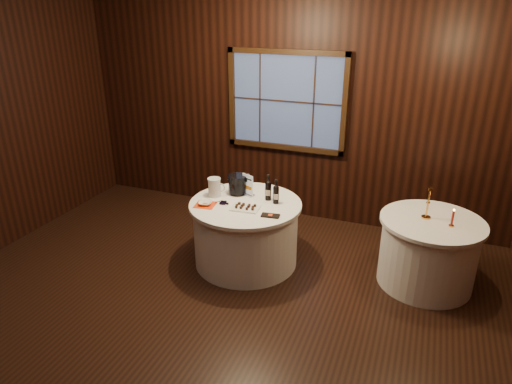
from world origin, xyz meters
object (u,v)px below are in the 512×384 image
at_px(side_table, 428,252).
at_px(sign_stand, 248,188).
at_px(port_bottle_right, 276,193).
at_px(glass_pitcher, 215,187).
at_px(grape_bunch, 224,203).
at_px(red_candle, 452,219).
at_px(brass_candlestick, 427,207).
at_px(cracker_bowl, 205,203).
at_px(ice_bucket, 237,184).
at_px(chocolate_box, 270,216).
at_px(port_bottle_left, 268,189).
at_px(main_table, 246,233).
at_px(chocolate_plate, 245,207).

distance_m(side_table, sign_stand, 2.10).
xyz_separation_m(port_bottle_right, glass_pitcher, (-0.73, -0.07, -0.01)).
xyz_separation_m(grape_bunch, red_candle, (2.39, 0.34, 0.06)).
relative_size(grape_bunch, brass_candlestick, 0.49).
bearing_deg(cracker_bowl, port_bottle_right, 24.69).
distance_m(glass_pitcher, brass_candlestick, 2.35).
bearing_deg(ice_bucket, grape_bunch, -94.55).
xyz_separation_m(port_bottle_right, chocolate_box, (0.06, -0.34, -0.12)).
distance_m(sign_stand, ice_bucket, 0.14).
bearing_deg(grape_bunch, brass_candlestick, 11.95).
xyz_separation_m(side_table, port_bottle_left, (-1.79, -0.12, 0.51)).
bearing_deg(port_bottle_left, brass_candlestick, -8.97).
height_order(cracker_bowl, red_candle, red_candle).
relative_size(sign_stand, grape_bunch, 1.59).
relative_size(ice_bucket, grape_bunch, 1.36).
bearing_deg(sign_stand, grape_bunch, -92.19).
bearing_deg(chocolate_box, brass_candlestick, 12.34).
relative_size(port_bottle_right, brass_candlestick, 0.82).
bearing_deg(grape_bunch, sign_stand, 63.83).
height_order(sign_stand, cracker_bowl, sign_stand).
distance_m(grape_bunch, red_candle, 2.41).
distance_m(main_table, port_bottle_right, 0.61).
bearing_deg(brass_candlestick, main_table, -170.43).
xyz_separation_m(sign_stand, brass_candlestick, (1.97, 0.12, 0.03)).
bearing_deg(glass_pitcher, grape_bunch, -52.02).
relative_size(main_table, glass_pitcher, 5.76).
height_order(glass_pitcher, brass_candlestick, brass_candlestick).
height_order(side_table, ice_bucket, ice_bucket).
distance_m(sign_stand, glass_pitcher, 0.39).
xyz_separation_m(side_table, brass_candlestick, (-0.07, 0.02, 0.51)).
height_order(ice_bucket, glass_pitcher, ice_bucket).
relative_size(chocolate_plate, cracker_bowl, 2.18).
height_order(main_table, cracker_bowl, cracker_bowl).
relative_size(side_table, sign_stand, 3.97).
relative_size(cracker_bowl, brass_candlestick, 0.43).
bearing_deg(main_table, side_table, 8.53).
bearing_deg(sign_stand, chocolate_plate, -49.53).
xyz_separation_m(port_bottle_left, grape_bunch, (-0.42, -0.30, -0.11)).
xyz_separation_m(chocolate_box, glass_pitcher, (-0.79, 0.28, 0.10)).
bearing_deg(chocolate_plate, chocolate_box, -12.98).
bearing_deg(brass_candlestick, ice_bucket, -176.85).
bearing_deg(port_bottle_right, ice_bucket, 153.38).
distance_m(main_table, brass_candlestick, 2.02).
bearing_deg(chocolate_plate, brass_candlestick, 14.38).
bearing_deg(chocolate_box, port_bottle_left, 105.59).
distance_m(port_bottle_left, chocolate_plate, 0.38).
height_order(ice_bucket, brass_candlestick, brass_candlestick).
height_order(chocolate_box, red_candle, red_candle).
height_order(grape_bunch, brass_candlestick, brass_candlestick).
bearing_deg(glass_pitcher, main_table, -16.50).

